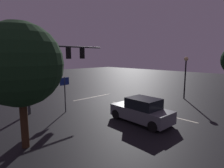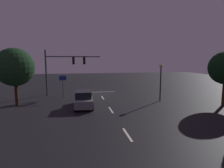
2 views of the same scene
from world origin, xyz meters
The scene contains 9 objects.
ground_plane centered at (0.00, 0.00, 0.00)m, with size 80.00×80.00×0.00m, color black.
traffic_signal_assembly centered at (4.89, 0.94, 4.18)m, with size 7.49×0.47×6.21m.
lane_dash_far centered at (0.00, 4.00, 0.00)m, with size 2.20×0.16×0.01m, color beige.
lane_dash_mid centered at (0.00, 10.00, 0.00)m, with size 2.20×0.16×0.01m, color beige.
stop_bar centered at (0.00, -0.24, 0.00)m, with size 5.00×0.16×0.01m, color beige.
car_approaching centered at (2.56, 8.24, 0.80)m, with size 2.06×4.43×1.70m.
street_lamp_left_kerb centered at (-6.47, 7.12, 3.15)m, with size 0.44×0.44×4.42m.
route_sign centered at (5.05, 2.51, 2.06)m, with size 0.89×0.25×2.86m.
tree_right_near centered at (9.58, 6.33, 4.11)m, with size 4.01×4.01×6.12m.
Camera 1 is at (12.70, 15.63, 4.52)m, focal length 30.08 mm.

